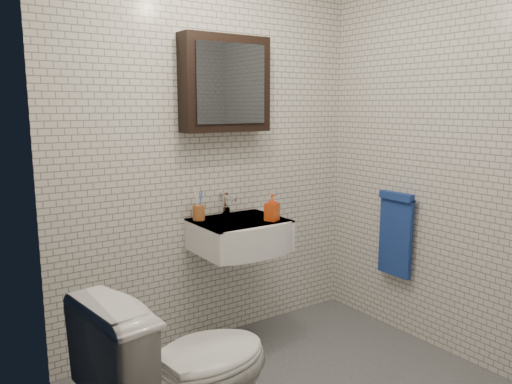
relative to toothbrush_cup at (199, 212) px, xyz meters
The scene contains 8 objects.
room_shell 1.09m from the toothbrush_cup, 79.77° to the right, with size 2.22×2.02×2.51m.
washbasin 0.32m from the toothbrush_cup, 39.96° to the right, with size 0.55×0.50×0.20m.
faucet 0.22m from the toothbrush_cup, ahead, with size 0.06×0.20×0.15m.
mirror_cabinet 0.83m from the toothbrush_cup, ahead, with size 0.60×0.15×0.60m.
towel_rail 1.35m from the toothbrush_cup, 25.00° to the right, with size 0.09×0.30×0.58m.
toothbrush_cup is the anchor object (origin of this frame).
soap_bottle 0.46m from the toothbrush_cup, 36.21° to the right, with size 0.08×0.08×0.17m, color orange.
toilet 1.20m from the toothbrush_cup, 121.63° to the right, with size 0.47×0.83×0.84m, color silver.
Camera 1 is at (-1.61, -1.83, 1.56)m, focal length 35.00 mm.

